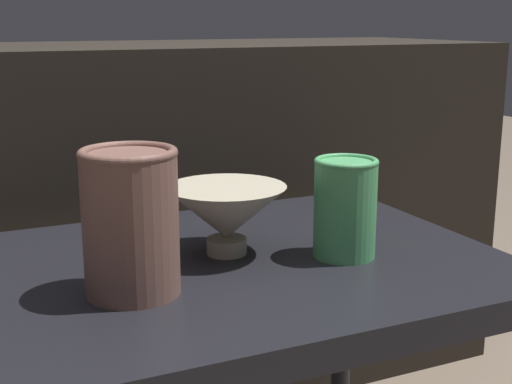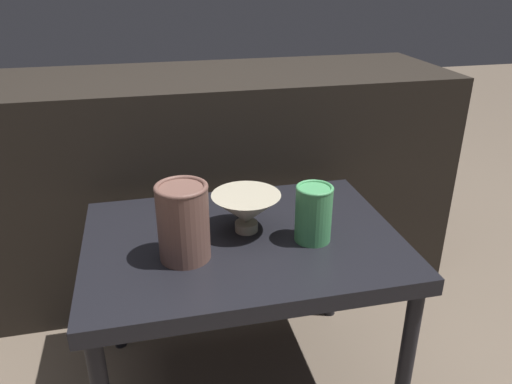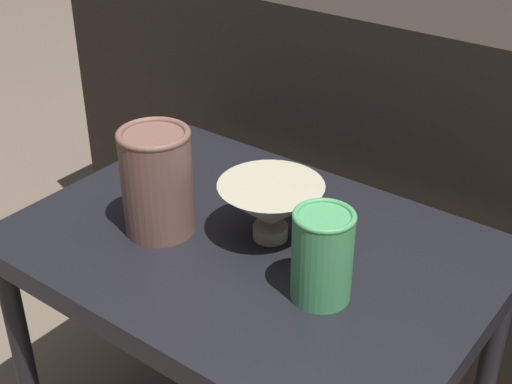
% 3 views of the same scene
% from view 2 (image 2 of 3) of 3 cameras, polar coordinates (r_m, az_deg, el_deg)
% --- Properties ---
extents(ground_plane, '(8.00, 8.00, 0.00)m').
position_cam_2_polar(ground_plane, '(1.49, -1.32, -20.92)').
color(ground_plane, '#6B5B4C').
extents(table, '(0.75, 0.54, 0.47)m').
position_cam_2_polar(table, '(1.23, -1.52, -7.08)').
color(table, black).
rests_on(table, ground_plane).
extents(couch_backdrop, '(1.63, 0.50, 0.74)m').
position_cam_2_polar(couch_backdrop, '(1.78, -5.38, 1.52)').
color(couch_backdrop, black).
rests_on(couch_backdrop, ground_plane).
extents(bowl, '(0.17, 0.17, 0.10)m').
position_cam_2_polar(bowl, '(1.20, -1.13, -1.98)').
color(bowl, '#B2A88E').
rests_on(bowl, table).
extents(vase_textured_left, '(0.12, 0.12, 0.18)m').
position_cam_2_polar(vase_textured_left, '(1.09, -8.31, -3.30)').
color(vase_textured_left, brown).
rests_on(vase_textured_left, table).
extents(vase_colorful_right, '(0.09, 0.09, 0.14)m').
position_cam_2_polar(vase_colorful_right, '(1.16, 6.59, -2.36)').
color(vase_colorful_right, '#47995B').
rests_on(vase_colorful_right, table).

